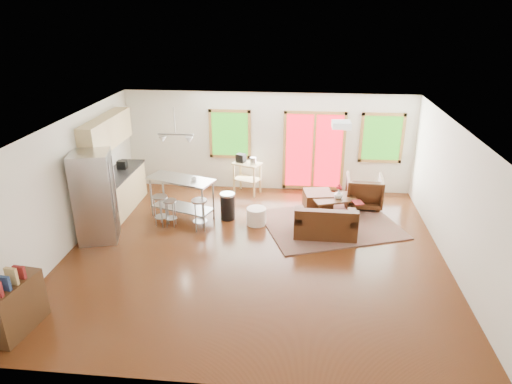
# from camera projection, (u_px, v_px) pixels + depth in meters

# --- Properties ---
(floor) EXTENTS (7.50, 7.00, 0.02)m
(floor) POSITION_uv_depth(u_px,v_px,m) (255.00, 253.00, 9.23)
(floor) COLOR #37190A
(floor) RESTS_ON ground
(ceiling) EXTENTS (7.50, 7.00, 0.02)m
(ceiling) POSITION_uv_depth(u_px,v_px,m) (254.00, 126.00, 8.23)
(ceiling) COLOR white
(ceiling) RESTS_ON ground
(back_wall) EXTENTS (7.50, 0.02, 2.60)m
(back_wall) POSITION_uv_depth(u_px,v_px,m) (268.00, 142.00, 11.96)
(back_wall) COLOR silver
(back_wall) RESTS_ON ground
(left_wall) EXTENTS (0.02, 7.00, 2.60)m
(left_wall) POSITION_uv_depth(u_px,v_px,m) (67.00, 186.00, 9.07)
(left_wall) COLOR silver
(left_wall) RESTS_ON ground
(right_wall) EXTENTS (0.02, 7.00, 2.60)m
(right_wall) POSITION_uv_depth(u_px,v_px,m) (457.00, 201.00, 8.39)
(right_wall) COLOR silver
(right_wall) RESTS_ON ground
(front_wall) EXTENTS (7.50, 0.02, 2.60)m
(front_wall) POSITION_uv_depth(u_px,v_px,m) (225.00, 304.00, 5.50)
(front_wall) COLOR silver
(front_wall) RESTS_ON ground
(window_left) EXTENTS (1.10, 0.05, 1.30)m
(window_left) POSITION_uv_depth(u_px,v_px,m) (230.00, 134.00, 11.93)
(window_left) COLOR #1E5E11
(window_left) RESTS_ON back_wall
(french_doors) EXTENTS (1.60, 0.05, 2.10)m
(french_doors) POSITION_uv_depth(u_px,v_px,m) (314.00, 151.00, 11.88)
(french_doors) COLOR red
(french_doors) RESTS_ON back_wall
(window_right) EXTENTS (1.10, 0.05, 1.30)m
(window_right) POSITION_uv_depth(u_px,v_px,m) (382.00, 138.00, 11.57)
(window_right) COLOR #1E5E11
(window_right) RESTS_ON back_wall
(rug) EXTENTS (3.48, 3.08, 0.03)m
(rug) POSITION_uv_depth(u_px,v_px,m) (330.00, 224.00, 10.38)
(rug) COLOR #515B3C
(rug) RESTS_ON floor
(loveseat) EXTENTS (1.34, 0.78, 0.71)m
(loveseat) POSITION_uv_depth(u_px,v_px,m) (325.00, 224.00, 9.79)
(loveseat) COLOR black
(loveseat) RESTS_ON floor
(coffee_table) EXTENTS (1.17, 0.92, 0.41)m
(coffee_table) POSITION_uv_depth(u_px,v_px,m) (334.00, 200.00, 10.81)
(coffee_table) COLOR #372211
(coffee_table) RESTS_ON floor
(armchair) EXTENTS (0.89, 0.84, 0.88)m
(armchair) POSITION_uv_depth(u_px,v_px,m) (364.00, 190.00, 11.16)
(armchair) COLOR black
(armchair) RESTS_ON floor
(ottoman) EXTENTS (0.75, 0.75, 0.43)m
(ottoman) POSITION_uv_depth(u_px,v_px,m) (318.00, 200.00, 11.13)
(ottoman) COLOR black
(ottoman) RESTS_ON floor
(pouf) EXTENTS (0.58, 0.58, 0.39)m
(pouf) POSITION_uv_depth(u_px,v_px,m) (256.00, 216.00, 10.35)
(pouf) COLOR white
(pouf) RESTS_ON floor
(vase) EXTENTS (0.21, 0.21, 0.35)m
(vase) POSITION_uv_depth(u_px,v_px,m) (339.00, 193.00, 10.72)
(vase) COLOR silver
(vase) RESTS_ON coffee_table
(book) EXTENTS (0.22, 0.08, 0.29)m
(book) POSITION_uv_depth(u_px,v_px,m) (354.00, 198.00, 10.44)
(book) COLOR maroon
(book) RESTS_ON coffee_table
(cabinets) EXTENTS (0.64, 2.24, 2.30)m
(cabinets) POSITION_uv_depth(u_px,v_px,m) (115.00, 175.00, 10.75)
(cabinets) COLOR tan
(cabinets) RESTS_ON floor
(refrigerator) EXTENTS (0.94, 0.92, 1.92)m
(refrigerator) POSITION_uv_depth(u_px,v_px,m) (95.00, 197.00, 9.42)
(refrigerator) COLOR #B7BABC
(refrigerator) RESTS_ON floor
(island) EXTENTS (1.65, 1.09, 0.97)m
(island) POSITION_uv_depth(u_px,v_px,m) (182.00, 191.00, 10.49)
(island) COLOR #B7BABC
(island) RESTS_ON floor
(cup) EXTENTS (0.13, 0.11, 0.12)m
(cup) POSITION_uv_depth(u_px,v_px,m) (194.00, 179.00, 10.26)
(cup) COLOR white
(cup) RESTS_ON island
(bar_stool_a) EXTENTS (0.44, 0.44, 0.72)m
(bar_stool_a) POSITION_uv_depth(u_px,v_px,m) (160.00, 204.00, 10.15)
(bar_stool_a) COLOR #B7BABC
(bar_stool_a) RESTS_ON floor
(bar_stool_b) EXTENTS (0.31, 0.31, 0.63)m
(bar_stool_b) POSITION_uv_depth(u_px,v_px,m) (170.00, 207.00, 10.15)
(bar_stool_b) COLOR #B7BABC
(bar_stool_b) RESTS_ON floor
(bar_stool_c) EXTENTS (0.42, 0.42, 0.73)m
(bar_stool_c) POSITION_uv_depth(u_px,v_px,m) (199.00, 208.00, 9.93)
(bar_stool_c) COLOR #B7BABC
(bar_stool_c) RESTS_ON floor
(trash_can) EXTENTS (0.45, 0.45, 0.64)m
(trash_can) POSITION_uv_depth(u_px,v_px,m) (228.00, 206.00, 10.56)
(trash_can) COLOR black
(trash_can) RESTS_ON floor
(kitchen_cart) EXTENTS (0.81, 0.67, 1.06)m
(kitchen_cart) POSITION_uv_depth(u_px,v_px,m) (246.00, 167.00, 11.86)
(kitchen_cart) COLOR tan
(kitchen_cart) RESTS_ON floor
(bookshelf) EXTENTS (0.48, 0.98, 1.11)m
(bookshelf) POSITION_uv_depth(u_px,v_px,m) (16.00, 306.00, 6.88)
(bookshelf) COLOR #372211
(bookshelf) RESTS_ON floor
(ceiling_flush) EXTENTS (0.35, 0.35, 0.12)m
(ceiling_flush) POSITION_uv_depth(u_px,v_px,m) (341.00, 125.00, 8.67)
(ceiling_flush) COLOR white
(ceiling_flush) RESTS_ON ceiling
(pendant_light) EXTENTS (0.80, 0.18, 0.79)m
(pendant_light) POSITION_uv_depth(u_px,v_px,m) (176.00, 139.00, 10.05)
(pendant_light) COLOR gray
(pendant_light) RESTS_ON ceiling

